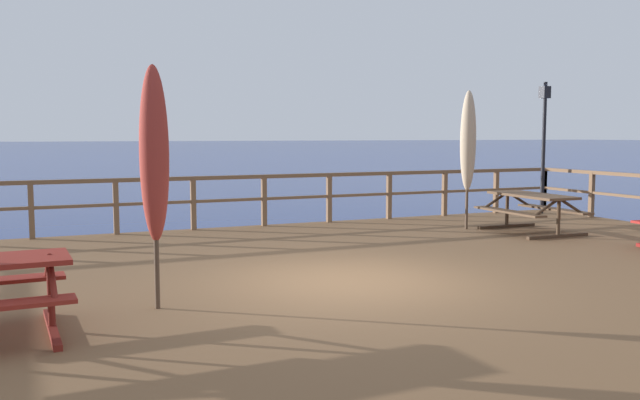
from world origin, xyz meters
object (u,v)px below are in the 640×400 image
(patio_umbrella_tall_mid_right, at_px, (468,141))
(lamp_post_hooked, at_px, (544,127))
(picnic_table_mid_right, at_px, (532,204))
(patio_umbrella_tall_back_right, at_px, (154,155))

(patio_umbrella_tall_mid_right, height_order, lamp_post_hooked, lamp_post_hooked)
(picnic_table_mid_right, xyz_separation_m, patio_umbrella_tall_mid_right, (-0.88, 0.92, 1.24))
(patio_umbrella_tall_mid_right, bearing_deg, picnic_table_mid_right, -46.11)
(picnic_table_mid_right, distance_m, patio_umbrella_tall_mid_right, 1.78)
(picnic_table_mid_right, relative_size, lamp_post_hooked, 0.59)
(patio_umbrella_tall_back_right, bearing_deg, picnic_table_mid_right, 20.92)
(patio_umbrella_tall_back_right, bearing_deg, lamp_post_hooked, 27.63)
(picnic_table_mid_right, height_order, lamp_post_hooked, lamp_post_hooked)
(patio_umbrella_tall_back_right, bearing_deg, patio_umbrella_tall_mid_right, 29.38)
(patio_umbrella_tall_mid_right, xyz_separation_m, lamp_post_hooked, (3.21, 1.41, 0.32))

